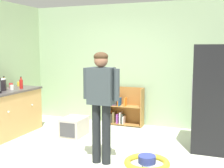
% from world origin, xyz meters
% --- Properties ---
extents(ground_plane, '(12.00, 12.00, 0.00)m').
position_xyz_m(ground_plane, '(0.00, 0.00, 0.00)').
color(ground_plane, beige).
rests_on(ground_plane, ground).
extents(back_wall, '(5.20, 0.06, 2.70)m').
position_xyz_m(back_wall, '(0.00, 2.33, 1.35)').
color(back_wall, '#98B48A').
rests_on(back_wall, ground).
extents(refrigerator, '(0.73, 0.68, 1.78)m').
position_xyz_m(refrigerator, '(1.66, 1.12, 0.89)').
color(refrigerator, black).
rests_on(refrigerator, ground).
extents(bookshelf, '(0.80, 0.28, 0.85)m').
position_xyz_m(bookshelf, '(-0.31, 2.14, 0.36)').
color(bookshelf, olive).
rests_on(bookshelf, ground).
extents(standing_person, '(0.57, 0.22, 1.67)m').
position_xyz_m(standing_person, '(0.10, -0.08, 1.01)').
color(standing_person, black).
rests_on(standing_person, ground).
extents(baby_walker, '(0.60, 0.60, 0.32)m').
position_xyz_m(baby_walker, '(0.88, -0.37, 0.16)').
color(baby_walker, blue).
rests_on(baby_walker, ground).
extents(pet_carrier, '(0.42, 0.55, 0.36)m').
position_xyz_m(pet_carrier, '(-0.95, 1.01, 0.18)').
color(pet_carrier, '#BDB4A9').
rests_on(pet_carrier, ground).
extents(amber_bottle, '(0.07, 0.07, 0.25)m').
position_xyz_m(amber_bottle, '(-2.42, 0.77, 1.00)').
color(amber_bottle, '#9E661E').
rests_on(amber_bottle, kitchen_counter).
extents(ketchup_bottle, '(0.07, 0.07, 0.25)m').
position_xyz_m(ketchup_bottle, '(-2.07, 0.87, 1.00)').
color(ketchup_bottle, red).
rests_on(ketchup_bottle, kitchen_counter).
extents(red_cup, '(0.08, 0.08, 0.09)m').
position_xyz_m(red_cup, '(-2.36, 0.91, 0.95)').
color(red_cup, red).
rests_on(red_cup, kitchen_counter).
extents(white_cup, '(0.08, 0.08, 0.09)m').
position_xyz_m(white_cup, '(-2.14, 0.66, 0.95)').
color(white_cup, white).
rests_on(white_cup, kitchen_counter).
extents(yellow_cup, '(0.08, 0.08, 0.09)m').
position_xyz_m(yellow_cup, '(-2.36, 1.16, 0.95)').
color(yellow_cup, yellow).
rests_on(yellow_cup, kitchen_counter).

